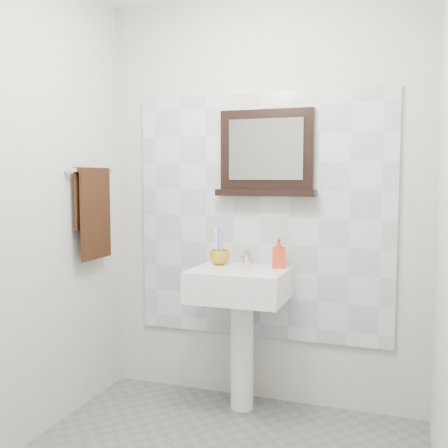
% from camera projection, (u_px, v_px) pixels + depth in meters
% --- Properties ---
extents(back_wall, '(2.00, 0.01, 2.50)m').
position_uv_depth(back_wall, '(262.00, 201.00, 3.22)').
color(back_wall, beige).
rests_on(back_wall, ground).
extents(front_wall, '(2.00, 0.01, 2.50)m').
position_uv_depth(front_wall, '(0.00, 241.00, 1.14)').
color(front_wall, beige).
rests_on(front_wall, ground).
extents(left_wall, '(0.01, 2.20, 2.50)m').
position_uv_depth(left_wall, '(0.00, 207.00, 2.51)').
color(left_wall, beige).
rests_on(left_wall, ground).
extents(splashback, '(1.60, 0.02, 1.50)m').
position_uv_depth(splashback, '(261.00, 217.00, 3.21)').
color(splashback, silver).
rests_on(splashback, back_wall).
extents(pedestal_sink, '(0.55, 0.44, 0.96)m').
position_uv_depth(pedestal_sink, '(240.00, 300.00, 3.07)').
color(pedestal_sink, white).
rests_on(pedestal_sink, ground).
extents(toothbrush_cup, '(0.15, 0.15, 0.09)m').
position_uv_depth(toothbrush_cup, '(219.00, 257.00, 3.20)').
color(toothbrush_cup, '#AE8114').
rests_on(toothbrush_cup, pedestal_sink).
extents(toothbrushes, '(0.05, 0.04, 0.21)m').
position_uv_depth(toothbrushes, '(219.00, 245.00, 3.20)').
color(toothbrushes, white).
rests_on(toothbrushes, toothbrush_cup).
extents(soap_dispenser, '(0.10, 0.10, 0.17)m').
position_uv_depth(soap_dispenser, '(279.00, 253.00, 3.09)').
color(soap_dispenser, red).
rests_on(soap_dispenser, pedestal_sink).
extents(framed_mirror, '(0.61, 0.11, 0.52)m').
position_uv_depth(framed_mirror, '(266.00, 155.00, 3.14)').
color(framed_mirror, black).
rests_on(framed_mirror, back_wall).
extents(towel_bar, '(0.07, 0.40, 0.03)m').
position_uv_depth(towel_bar, '(91.00, 171.00, 3.14)').
color(towel_bar, silver).
rests_on(towel_bar, left_wall).
extents(hand_towel, '(0.06, 0.30, 0.55)m').
position_uv_depth(hand_towel, '(93.00, 206.00, 3.15)').
color(hand_towel, black).
rests_on(hand_towel, towel_bar).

